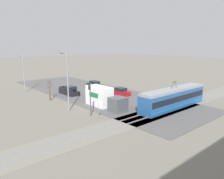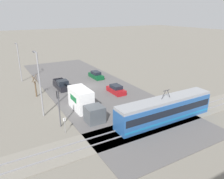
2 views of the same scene
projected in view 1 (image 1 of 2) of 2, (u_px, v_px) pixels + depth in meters
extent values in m
plane|color=slate|center=(93.00, 93.00, 47.76)|extent=(320.00, 320.00, 0.00)
cube|color=#565454|center=(93.00, 92.00, 47.75)|extent=(16.30, 50.92, 0.08)
cube|color=gray|center=(161.00, 111.00, 34.28)|extent=(72.83, 4.40, 0.08)
cube|color=gray|center=(158.00, 109.00, 34.79)|extent=(71.38, 0.10, 0.14)
cube|color=gray|center=(165.00, 112.00, 33.72)|extent=(71.38, 0.10, 0.14)
cube|color=#235193|center=(173.00, 99.00, 36.02)|extent=(14.79, 2.60, 2.81)
cube|color=black|center=(174.00, 97.00, 35.96)|extent=(14.35, 2.63, 0.94)
cube|color=#1970AD|center=(173.00, 104.00, 36.20)|extent=(14.64, 2.64, 0.27)
cube|color=gray|center=(174.00, 89.00, 35.70)|extent=(14.79, 2.39, 0.40)
cylinder|color=#2D2D33|center=(176.00, 85.00, 35.84)|extent=(0.66, 0.07, 1.15)
cylinder|color=#2D2D33|center=(173.00, 85.00, 35.26)|extent=(0.66, 0.07, 1.15)
cube|color=#2D2D33|center=(174.00, 82.00, 35.44)|extent=(1.10, 0.08, 0.06)
cube|color=#4C5156|center=(118.00, 104.00, 33.82)|extent=(2.37, 2.28, 2.24)
cube|color=white|center=(99.00, 96.00, 37.19)|extent=(2.37, 4.85, 3.29)
cube|color=#196B38|center=(94.00, 95.00, 36.36)|extent=(0.02, 2.42, 0.82)
cube|color=black|center=(69.00, 92.00, 45.83)|extent=(2.07, 5.34, 0.86)
cube|color=black|center=(71.00, 89.00, 45.10)|extent=(1.90, 1.82, 0.93)
cube|color=black|center=(62.00, 89.00, 45.91)|extent=(0.12, 2.67, 0.50)
cube|color=black|center=(70.00, 88.00, 47.13)|extent=(0.12, 2.67, 0.50)
cube|color=black|center=(63.00, 87.00, 47.59)|extent=(1.90, 0.21, 0.50)
cube|color=red|center=(60.00, 90.00, 47.21)|extent=(0.14, 0.04, 0.18)
cube|color=maroon|center=(121.00, 93.00, 45.30)|extent=(1.85, 4.26, 0.86)
cube|color=black|center=(121.00, 89.00, 45.15)|extent=(1.59, 2.21, 0.63)
cube|color=#0C4723|center=(95.00, 85.00, 53.73)|extent=(1.76, 4.65, 0.87)
cube|color=black|center=(95.00, 82.00, 53.58)|extent=(1.52, 2.42, 0.64)
cylinder|color=#47474C|center=(90.00, 100.00, 31.60)|extent=(0.16, 0.16, 4.87)
cube|color=black|center=(89.00, 86.00, 31.34)|extent=(0.28, 0.22, 0.95)
sphere|color=red|center=(89.00, 84.00, 31.37)|extent=(0.18, 0.18, 0.18)
sphere|color=#3C2C06|center=(89.00, 86.00, 31.43)|extent=(0.18, 0.18, 0.18)
sphere|color=black|center=(89.00, 89.00, 31.50)|extent=(0.18, 0.18, 0.18)
cylinder|color=brown|center=(50.00, 93.00, 40.86)|extent=(0.24, 0.24, 2.79)
cylinder|color=brown|center=(48.00, 84.00, 40.33)|extent=(0.09, 0.79, 1.08)
cylinder|color=brown|center=(50.00, 83.00, 40.28)|extent=(0.95, 0.09, 1.31)
cylinder|color=brown|center=(50.00, 83.00, 40.65)|extent=(0.09, 0.79, 1.08)
cylinder|color=brown|center=(49.00, 83.00, 40.65)|extent=(0.95, 0.09, 1.31)
cylinder|color=gray|center=(24.00, 74.00, 47.82)|extent=(0.20, 0.20, 8.03)
cylinder|color=gray|center=(21.00, 56.00, 47.63)|extent=(0.12, 1.60, 0.12)
cube|color=#515156|center=(20.00, 56.00, 48.20)|extent=(0.36, 0.60, 0.18)
cylinder|color=gray|center=(68.00, 82.00, 33.58)|extent=(0.20, 0.20, 9.19)
cylinder|color=gray|center=(64.00, 53.00, 33.27)|extent=(0.12, 1.60, 0.12)
cube|color=#515156|center=(62.00, 53.00, 33.84)|extent=(0.36, 0.60, 0.18)
cylinder|color=gray|center=(98.00, 112.00, 30.51)|extent=(0.06, 0.06, 2.07)
cube|color=white|center=(98.00, 106.00, 30.37)|extent=(0.32, 0.02, 0.44)
cube|color=red|center=(98.00, 106.00, 30.38)|extent=(0.31, 0.01, 0.10)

